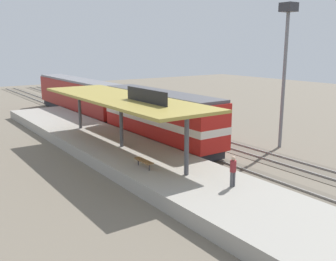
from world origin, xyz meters
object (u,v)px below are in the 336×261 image
(platform_bench, at_px, (144,161))
(locomotive, at_px, (160,117))
(person_waiting, at_px, (233,170))
(freight_car, at_px, (157,107))
(light_mast, at_px, (286,46))
(passenger_carriage_single, at_px, (78,96))

(platform_bench, relative_size, locomotive, 0.12)
(locomotive, bearing_deg, person_waiting, -106.47)
(platform_bench, height_order, freight_car, freight_car)
(freight_car, xyz_separation_m, light_mast, (3.20, -13.88, 6.43))
(locomotive, xyz_separation_m, light_mast, (7.80, -6.60, 5.99))
(platform_bench, height_order, light_mast, light_mast)
(platform_bench, distance_m, locomotive, 9.35)
(passenger_carriage_single, height_order, freight_car, passenger_carriage_single)
(freight_car, relative_size, person_waiting, 7.02)
(passenger_carriage_single, bearing_deg, person_waiting, -96.96)
(platform_bench, relative_size, freight_car, 0.14)
(person_waiting, bearing_deg, passenger_carriage_single, 83.04)
(locomotive, relative_size, person_waiting, 8.44)
(platform_bench, distance_m, light_mast, 15.51)
(passenger_carriage_single, xyz_separation_m, freight_car, (4.60, -10.72, -0.34))
(freight_car, bearing_deg, light_mast, -77.02)
(passenger_carriage_single, distance_m, freight_car, 11.67)
(freight_car, bearing_deg, passenger_carriage_single, 113.23)
(locomotive, bearing_deg, passenger_carriage_single, 90.00)
(locomotive, height_order, person_waiting, locomotive)
(passenger_carriage_single, relative_size, person_waiting, 11.70)
(platform_bench, bearing_deg, locomotive, 49.78)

